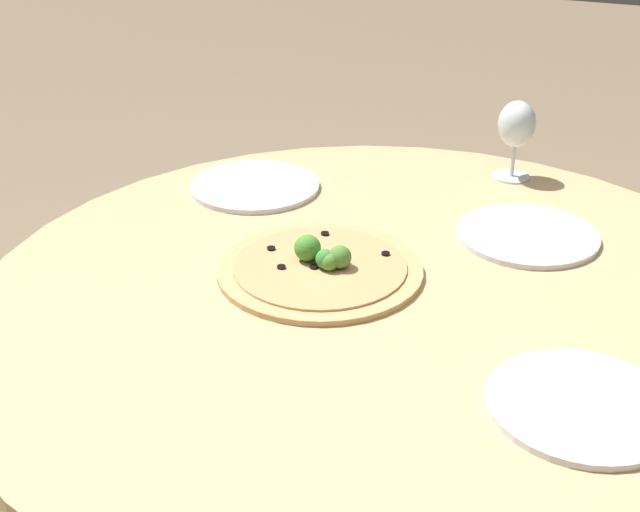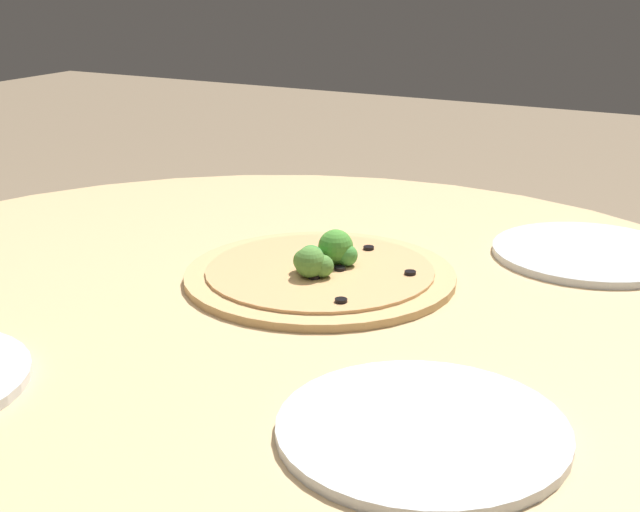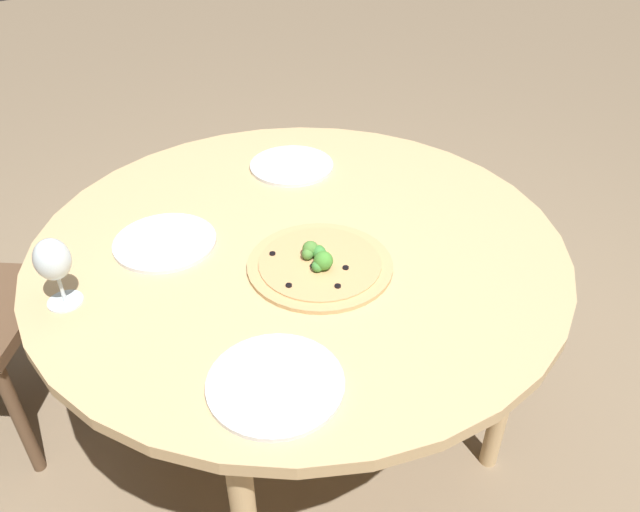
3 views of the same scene
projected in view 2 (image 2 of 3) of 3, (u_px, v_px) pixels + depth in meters
name	position (u px, v px, depth m)	size (l,w,h in m)	color
dining_table	(256.00, 358.00, 1.02)	(1.28, 1.28, 0.73)	tan
pizza	(321.00, 272.00, 1.08)	(0.33, 0.33, 0.06)	tan
plate_near	(422.00, 429.00, 0.73)	(0.24, 0.24, 0.01)	silver
plate_far	(589.00, 253.00, 1.17)	(0.25, 0.25, 0.01)	silver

